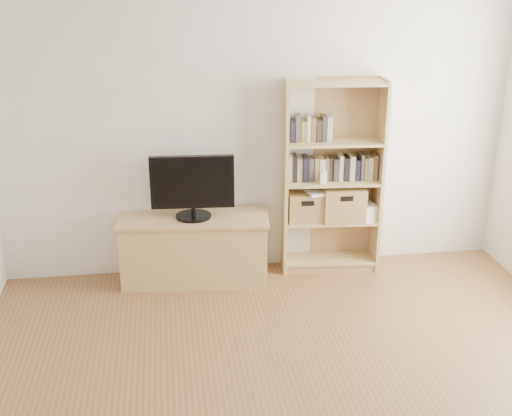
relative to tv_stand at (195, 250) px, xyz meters
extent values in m
cube|color=silver|center=(0.59, 0.23, 1.01)|extent=(4.50, 0.02, 2.60)
cube|color=tan|center=(0.00, 0.00, 0.00)|extent=(1.29, 0.59, 0.57)
cube|color=tan|center=(1.23, 0.08, 0.58)|extent=(0.89, 0.38, 1.73)
cube|color=black|center=(0.00, 0.00, 0.59)|extent=(0.71, 0.10, 0.55)
cube|color=#B7AFA5|center=(1.23, 0.10, 0.68)|extent=(0.89, 0.22, 0.24)
cube|color=#B7AFA5|center=(1.04, 0.11, 1.02)|extent=(0.41, 0.18, 0.21)
cube|color=white|center=(1.13, -0.01, 0.61)|extent=(0.06, 0.04, 0.11)
cube|color=olive|center=(1.00, 0.09, 0.32)|extent=(0.33, 0.28, 0.26)
cube|color=olive|center=(1.34, 0.07, 0.35)|extent=(0.39, 0.33, 0.30)
cube|color=white|center=(1.16, 0.07, 0.47)|extent=(0.36, 0.28, 0.03)
cube|color=beige|center=(1.53, 0.05, 0.26)|extent=(0.22, 0.29, 0.12)
camera|label=1|loc=(-0.20, -5.14, 2.34)|focal=45.00mm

